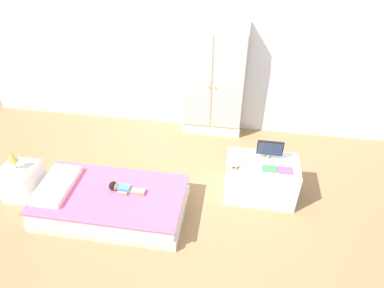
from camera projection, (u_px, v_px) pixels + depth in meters
The scene contains 13 objects.
ground_plane at pixel (182, 202), 3.77m from camera, with size 10.00×10.00×0.02m, color #99754C.
back_wall at pixel (203, 34), 4.18m from camera, with size 6.40×0.05×2.70m, color silver.
bed at pixel (111, 202), 3.57m from camera, with size 1.56×0.82×0.27m.
pillow at pixel (57, 185), 3.54m from camera, with size 0.32×0.59×0.06m, color white.
doll at pixel (120, 188), 3.51m from camera, with size 0.39×0.14×0.10m.
nightstand at pixel (22, 181), 3.75m from camera, with size 0.37×0.37×0.38m, color white.
table_lamp at pixel (12, 157), 3.53m from camera, with size 0.11×0.11×0.23m.
wardrobe at pixel (213, 82), 4.37m from camera, with size 0.81×0.27×1.57m.
tv_stand at pixel (260, 179), 3.70m from camera, with size 0.77×0.44×0.48m, color white.
tv_monitor at pixel (270, 149), 3.52m from camera, with size 0.27×0.10×0.23m.
rocking_horse_toy at pixel (235, 164), 3.44m from camera, with size 0.10×0.04×0.12m.
book_green at pixel (269, 169), 3.46m from camera, with size 0.15×0.10×0.02m, color #429E51.
book_purple at pixel (285, 170), 3.44m from camera, with size 0.16×0.10×0.02m, color #8E51B2.
Camera 1 is at (0.51, -2.55, 2.79)m, focal length 31.36 mm.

